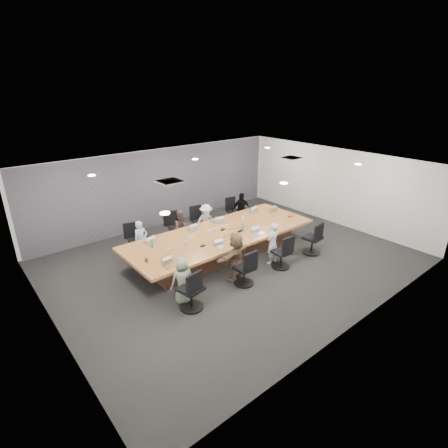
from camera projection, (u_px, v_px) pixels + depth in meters
floor at (232, 260)px, 10.49m from camera, size 10.00×8.00×0.00m
ceiling at (233, 168)px, 9.44m from camera, size 10.00×8.00×0.00m
wall_back at (162, 187)px, 12.83m from camera, size 10.00×0.00×2.80m
wall_front at (361, 270)px, 7.11m from camera, size 10.00×0.00×2.80m
wall_left at (45, 273)px, 7.02m from camera, size 0.00×8.00×2.80m
wall_right at (335, 186)px, 12.92m from camera, size 0.00×8.00×2.80m
curtain at (163, 187)px, 12.77m from camera, size 9.80×0.04×2.80m
conference_table at (222, 243)px, 10.70m from camera, size 6.00×2.20×0.74m
chair_0 at (136, 242)px, 10.73m from camera, size 0.65×0.65×0.79m
chair_1 at (176, 230)px, 11.56m from camera, size 0.75×0.75×0.88m
chair_2 at (200, 223)px, 12.15m from camera, size 0.63×0.63×0.81m
chair_3 at (235, 214)px, 13.10m from camera, size 0.60×0.60×0.79m
chair_4 at (191, 292)px, 8.10m from camera, size 0.69×0.69×0.88m
chair_5 at (244, 271)px, 9.11m from camera, size 0.57×0.57×0.80m
chair_6 at (281, 255)px, 9.95m from camera, size 0.58×0.58×0.80m
chair_7 at (312, 240)px, 10.78m from camera, size 0.65×0.65×0.87m
person_0 at (141, 240)px, 10.40m from camera, size 0.46×0.32×1.20m
laptop_0 at (150, 241)px, 9.95m from camera, size 0.38×0.31×0.02m
person_1 at (182, 228)px, 11.25m from camera, size 0.64×0.52×1.21m
laptop_1 at (191, 229)px, 10.81m from camera, size 0.30×0.22×0.02m
person_2 at (206, 221)px, 11.83m from camera, size 0.82×0.55×1.19m
laptop_2 at (216, 222)px, 11.38m from camera, size 0.36×0.28×0.02m
person_3 at (241, 210)px, 12.76m from camera, size 0.81×0.49×1.28m
laptop_3 at (252, 211)px, 12.33m from camera, size 0.38×0.30×0.02m
person_4 at (182, 280)px, 8.29m from camera, size 0.63×0.46×1.18m
laptop_4 at (170, 266)px, 8.63m from camera, size 0.34×0.26×0.02m
person_5 at (236, 257)px, 9.26m from camera, size 1.30×0.69×1.34m
laptop_5 at (222, 247)px, 9.62m from camera, size 0.33×0.25×0.02m
person_6 at (273, 243)px, 10.12m from camera, size 0.50×0.37×1.26m
laptop_6 at (259, 234)px, 10.47m from camera, size 0.35×0.27×0.02m
bottle_green_left at (152, 244)px, 9.54m from camera, size 0.08×0.08×0.26m
bottle_green_right at (243, 227)px, 10.67m from camera, size 0.09×0.09×0.25m
bottle_clear at (189, 239)px, 9.82m from camera, size 0.09×0.09×0.24m
cup_white_far at (209, 232)px, 10.52m from camera, size 0.07×0.07×0.09m
cup_white_near at (243, 218)px, 11.58m from camera, size 0.11×0.11×0.10m
mug_brown at (146, 260)px, 8.83m from camera, size 0.09×0.09×0.10m
mic_left at (203, 246)px, 9.68m from camera, size 0.16×0.13×0.03m
mic_right at (223, 229)px, 10.76m from camera, size 0.17×0.15×0.03m
stapler at (240, 231)px, 10.61m from camera, size 0.16×0.05×0.06m
canvas_bag at (273, 209)px, 12.33m from camera, size 0.31×0.22×0.15m
snack_packet at (290, 216)px, 11.83m from camera, size 0.21×0.20×0.04m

